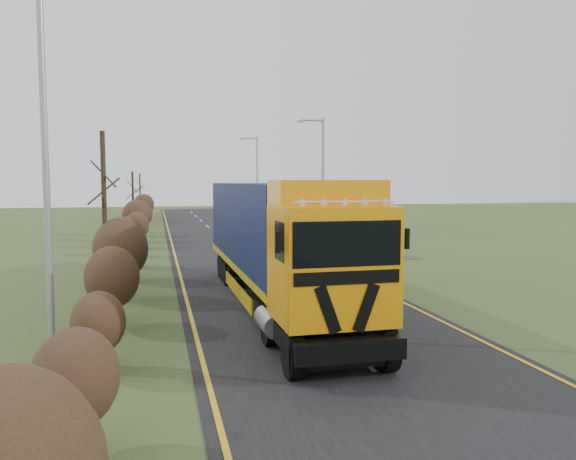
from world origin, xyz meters
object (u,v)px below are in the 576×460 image
at_px(lorry, 275,235).
at_px(car_red_hatchback, 331,236).
at_px(car_blue_sedan, 303,231).
at_px(speed_sign, 337,228).

bearing_deg(lorry, car_red_hatchback, 66.00).
distance_m(lorry, car_red_hatchback, 19.18).
distance_m(car_blue_sedan, speed_sign, 8.23).
xyz_separation_m(lorry, speed_sign, (6.40, 12.72, -0.91)).
bearing_deg(lorry, car_blue_sedan, 72.01).
relative_size(car_red_hatchback, speed_sign, 1.56).
bearing_deg(lorry, speed_sign, 62.69).
bearing_deg(car_red_hatchback, car_blue_sedan, -73.84).
bearing_deg(car_blue_sedan, speed_sign, 110.06).
height_order(lorry, car_blue_sedan, lorry).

